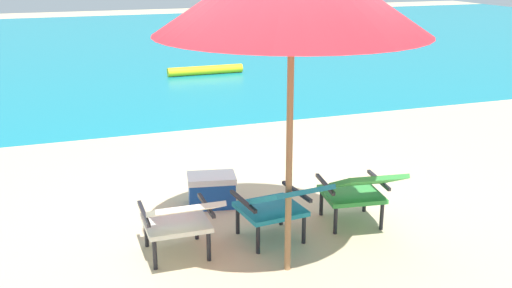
{
  "coord_description": "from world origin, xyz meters",
  "views": [
    {
      "loc": [
        -1.77,
        -4.62,
        2.39
      ],
      "look_at": [
        0.0,
        0.34,
        0.75
      ],
      "focal_mm": 42.44,
      "sensor_mm": 36.0,
      "label": 1
    }
  ],
  "objects_px": {
    "lounge_chair_right": "(359,188)",
    "lounge_chair_center": "(280,203)",
    "swim_buoy": "(205,70)",
    "cooler_box": "(212,190)",
    "lounge_chair_left": "(180,217)"
  },
  "relations": [
    {
      "from": "lounge_chair_right",
      "to": "lounge_chair_center",
      "type": "bearing_deg",
      "value": -175.13
    },
    {
      "from": "lounge_chair_center",
      "to": "lounge_chair_right",
      "type": "xyz_separation_m",
      "value": [
        0.79,
        0.07,
        0.0
      ]
    },
    {
      "from": "lounge_chair_left",
      "to": "cooler_box",
      "type": "height_order",
      "value": "lounge_chair_left"
    },
    {
      "from": "lounge_chair_left",
      "to": "lounge_chair_center",
      "type": "distance_m",
      "value": 0.86
    },
    {
      "from": "lounge_chair_left",
      "to": "lounge_chair_right",
      "type": "bearing_deg",
      "value": 2.46
    },
    {
      "from": "lounge_chair_center",
      "to": "swim_buoy",
      "type": "bearing_deg",
      "value": 79.51
    },
    {
      "from": "swim_buoy",
      "to": "lounge_chair_center",
      "type": "relative_size",
      "value": 1.73
    },
    {
      "from": "cooler_box",
      "to": "lounge_chair_left",
      "type": "bearing_deg",
      "value": -117.5
    },
    {
      "from": "swim_buoy",
      "to": "lounge_chair_center",
      "type": "distance_m",
      "value": 7.95
    },
    {
      "from": "swim_buoy",
      "to": "cooler_box",
      "type": "distance_m",
      "value": 6.97
    },
    {
      "from": "lounge_chair_left",
      "to": "lounge_chair_right",
      "type": "distance_m",
      "value": 1.65
    },
    {
      "from": "lounge_chair_left",
      "to": "cooler_box",
      "type": "bearing_deg",
      "value": 62.5
    },
    {
      "from": "lounge_chair_left",
      "to": "swim_buoy",
      "type": "bearing_deg",
      "value": 73.58
    },
    {
      "from": "lounge_chair_left",
      "to": "lounge_chair_right",
      "type": "xyz_separation_m",
      "value": [
        1.64,
        0.07,
        0.0
      ]
    },
    {
      "from": "lounge_chair_right",
      "to": "cooler_box",
      "type": "relative_size",
      "value": 1.8
    }
  ]
}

